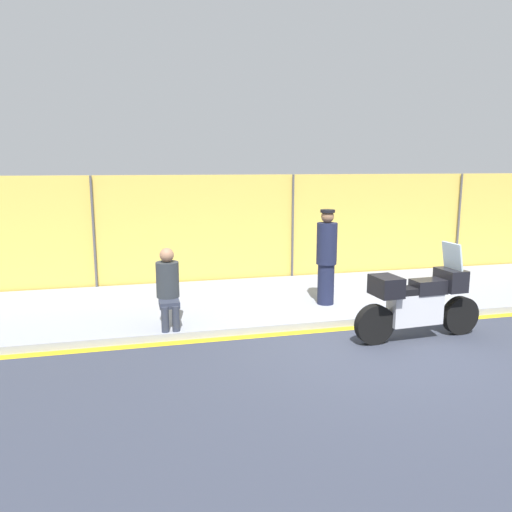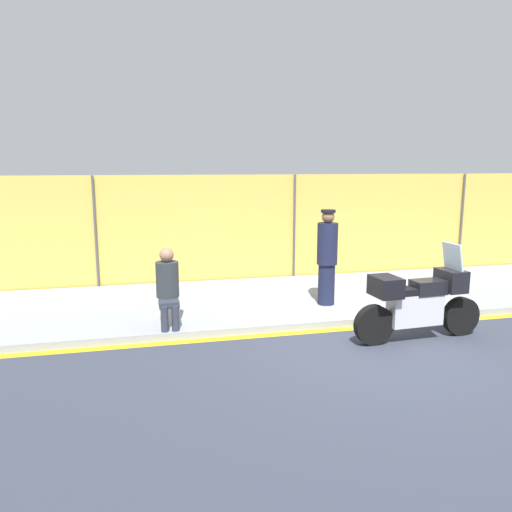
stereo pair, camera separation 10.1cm
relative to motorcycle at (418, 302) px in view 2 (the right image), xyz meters
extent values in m
plane|color=#333847|center=(-0.67, -0.17, -0.61)|extent=(120.00, 120.00, 0.00)
cube|color=#8E93A3|center=(-0.67, 2.53, -0.55)|extent=(32.55, 3.44, 0.12)
cube|color=gold|center=(-0.67, 0.72, -0.61)|extent=(32.55, 0.18, 0.01)
cube|color=gold|center=(-0.67, 4.34, 0.63)|extent=(30.92, 0.08, 2.47)
cylinder|color=#4C4C51|center=(-5.05, 4.24, 0.63)|extent=(0.05, 0.05, 2.47)
cylinder|color=#4C4C51|center=(-0.67, 4.24, 0.63)|extent=(0.05, 0.05, 2.47)
cylinder|color=#4C4C51|center=(3.71, 4.24, 0.63)|extent=(0.05, 0.05, 2.47)
cylinder|color=black|center=(0.80, 0.05, -0.30)|extent=(0.62, 0.18, 0.62)
cylinder|color=black|center=(-0.75, -0.04, -0.30)|extent=(0.62, 0.18, 0.62)
cube|color=silver|center=(-0.05, 0.00, -0.11)|extent=(0.87, 0.33, 0.50)
cube|color=black|center=(0.16, 0.01, 0.22)|extent=(0.54, 0.34, 0.22)
cube|color=black|center=(-0.15, -0.01, 0.18)|extent=(0.62, 0.31, 0.10)
cube|color=black|center=(0.57, 0.03, 0.30)|extent=(0.35, 0.49, 0.34)
cube|color=silver|center=(0.57, 0.03, 0.68)|extent=(0.13, 0.43, 0.42)
cube|color=black|center=(-0.58, -0.03, 0.28)|extent=(0.39, 0.52, 0.30)
cylinder|color=#191E38|center=(-0.80, 1.82, -0.10)|extent=(0.31, 0.31, 0.76)
cylinder|color=#191E38|center=(-0.80, 1.82, 0.66)|extent=(0.38, 0.38, 0.76)
sphere|color=brown|center=(-0.80, 1.82, 1.15)|extent=(0.23, 0.23, 0.23)
cylinder|color=black|center=(-0.80, 1.82, 1.25)|extent=(0.27, 0.27, 0.05)
cylinder|color=#2D3342|center=(-3.82, 0.91, -0.28)|extent=(0.12, 0.12, 0.41)
cylinder|color=#2D3342|center=(-3.65, 0.91, -0.28)|extent=(0.12, 0.12, 0.41)
cube|color=#2D3342|center=(-3.74, 1.12, -0.08)|extent=(0.31, 0.41, 0.10)
cylinder|color=#2D3338|center=(-3.74, 1.32, 0.26)|extent=(0.37, 0.37, 0.57)
sphere|color=#A37556|center=(-3.74, 1.32, 0.66)|extent=(0.23, 0.23, 0.23)
camera|label=1|loc=(-4.24, -6.64, 2.08)|focal=35.00mm
camera|label=2|loc=(-4.14, -6.66, 2.08)|focal=35.00mm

